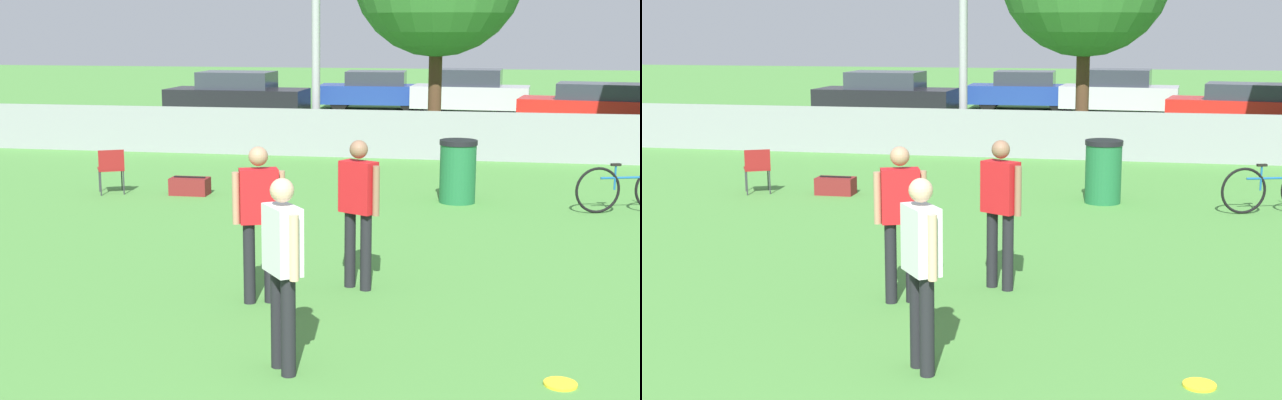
{
  "view_description": "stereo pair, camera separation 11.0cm",
  "coord_description": "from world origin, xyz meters",
  "views": [
    {
      "loc": [
        1.5,
        -2.02,
        3.01
      ],
      "look_at": [
        -0.3,
        7.71,
        1.05
      ],
      "focal_mm": 50.0,
      "sensor_mm": 36.0,
      "label": 1
    },
    {
      "loc": [
        1.6,
        -2.0,
        3.01
      ],
      "look_at": [
        -0.3,
        7.71,
        1.05
      ],
      "focal_mm": 50.0,
      "sensor_mm": 36.0,
      "label": 2
    }
  ],
  "objects": [
    {
      "name": "fence_backline",
      "position": [
        0.0,
        18.0,
        0.55
      ],
      "size": [
        21.05,
        0.07,
        1.21
      ],
      "color": "gray",
      "rests_on": "ground_plane"
    },
    {
      "name": "player_defender_red",
      "position": [
        -0.86,
        7.09,
        1.01
      ],
      "size": [
        0.54,
        0.35,
        1.73
      ],
      "rotation": [
        0.0,
        0.0,
        0.35
      ],
      "color": "black",
      "rests_on": "ground_plane"
    },
    {
      "name": "folding_chair_sideline",
      "position": [
        -5.06,
        12.8,
        0.49
      ],
      "size": [
        0.61,
        0.61,
        0.82
      ],
      "rotation": [
        0.0,
        0.0,
        3.62
      ],
      "color": "#333338",
      "rests_on": "ground_plane"
    },
    {
      "name": "parked_car_silver",
      "position": [
        1.0,
        29.19,
        0.7
      ],
      "size": [
        4.07,
        1.98,
        1.49
      ],
      "rotation": [
        0.0,
        0.0,
        -0.07
      ],
      "color": "black",
      "rests_on": "ground_plane"
    },
    {
      "name": "gear_bag_sideline",
      "position": [
        -3.66,
        13.0,
        0.15
      ],
      "size": [
        0.68,
        0.37,
        0.33
      ],
      "color": "maroon",
      "rests_on": "ground_plane"
    },
    {
      "name": "parked_car_dark",
      "position": [
        -6.5,
        26.3,
        0.71
      ],
      "size": [
        4.58,
        1.97,
        1.49
      ],
      "rotation": [
        0.0,
        0.0,
        -0.03
      ],
      "color": "black",
      "rests_on": "ground_plane"
    },
    {
      "name": "trash_bin",
      "position": [
        1.09,
        13.15,
        0.54
      ],
      "size": [
        0.64,
        0.64,
        1.08
      ],
      "color": "#1E6638",
      "rests_on": "ground_plane"
    },
    {
      "name": "player_thrower_red",
      "position": [
        0.12,
        7.82,
        1.01
      ],
      "size": [
        0.51,
        0.39,
        1.73
      ],
      "rotation": [
        0.0,
        0.0,
        -0.5
      ],
      "color": "black",
      "rests_on": "ground_plane"
    },
    {
      "name": "frisbee_disc",
      "position": [
        2.21,
        5.33,
        0.01
      ],
      "size": [
        0.29,
        0.29,
        0.03
      ],
      "color": "yellow",
      "rests_on": "ground_plane"
    },
    {
      "name": "parked_car_red",
      "position": [
        4.83,
        25.48,
        0.64
      ],
      "size": [
        4.81,
        2.42,
        1.29
      ],
      "rotation": [
        0.0,
        0.0,
        -0.17
      ],
      "color": "black",
      "rests_on": "ground_plane"
    },
    {
      "name": "parked_car_blue",
      "position": [
        -2.35,
        29.81,
        0.67
      ],
      "size": [
        4.04,
        1.75,
        1.36
      ],
      "rotation": [
        0.0,
        0.0,
        0.02
      ],
      "color": "black",
      "rests_on": "ground_plane"
    },
    {
      "name": "player_receiver_white",
      "position": [
        -0.17,
        5.21,
        1.01
      ],
      "size": [
        0.42,
        0.48,
        1.73
      ],
      "rotation": [
        0.0,
        0.0,
        -0.94
      ],
      "color": "black",
      "rests_on": "ground_plane"
    },
    {
      "name": "bicycle_sideline",
      "position": [
        3.82,
        12.81,
        0.39
      ],
      "size": [
        1.69,
        0.63,
        0.81
      ],
      "rotation": [
        0.0,
        0.0,
        0.31
      ],
      "color": "black",
      "rests_on": "ground_plane"
    }
  ]
}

